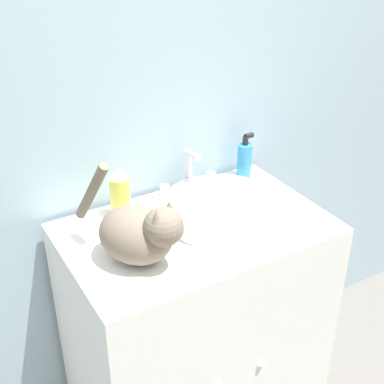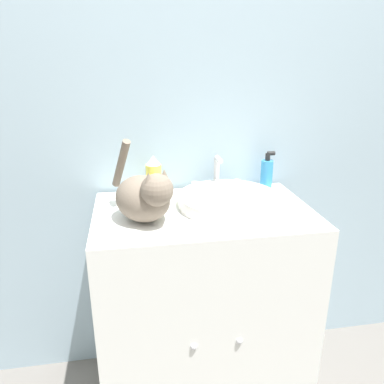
% 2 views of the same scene
% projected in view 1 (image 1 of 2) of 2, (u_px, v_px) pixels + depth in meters
% --- Properties ---
extents(wall_back, '(6.00, 0.05, 2.50)m').
position_uv_depth(wall_back, '(147.00, 74.00, 1.62)').
color(wall_back, '#9EB7C6').
rests_on(wall_back, ground_plane).
extents(vanity_cabinet, '(0.79, 0.51, 0.86)m').
position_uv_depth(vanity_cabinet, '(196.00, 334.00, 1.80)').
color(vanity_cabinet, white).
rests_on(vanity_cabinet, ground_plane).
extents(sink_basin, '(0.37, 0.37, 0.05)m').
position_uv_depth(sink_basin, '(222.00, 209.00, 1.64)').
color(sink_basin, white).
rests_on(sink_basin, vanity_cabinet).
extents(faucet, '(0.21, 0.08, 0.15)m').
position_uv_depth(faucet, '(189.00, 173.00, 1.77)').
color(faucet, silver).
rests_on(faucet, vanity_cabinet).
extents(cat, '(0.25, 0.34, 0.26)m').
position_uv_depth(cat, '(140.00, 232.00, 1.41)').
color(cat, '#7A6B5B').
rests_on(cat, vanity_cabinet).
extents(soap_bottle, '(0.05, 0.05, 0.16)m').
position_uv_depth(soap_bottle, '(244.00, 159.00, 1.85)').
color(soap_bottle, '#338CCC').
rests_on(soap_bottle, vanity_cabinet).
extents(spray_bottle, '(0.06, 0.06, 0.17)m').
position_uv_depth(spray_bottle, '(120.00, 192.00, 1.61)').
color(spray_bottle, '#EADB4C').
rests_on(spray_bottle, vanity_cabinet).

